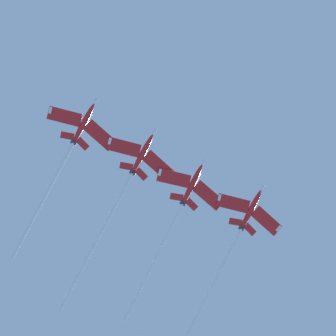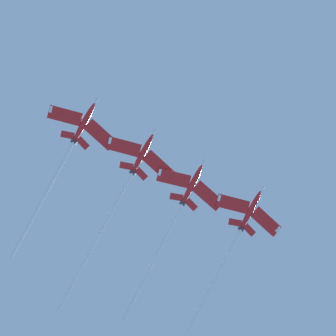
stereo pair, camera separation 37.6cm
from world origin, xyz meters
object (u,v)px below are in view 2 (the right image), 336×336
object	(u,v)px
jet_far_left	(236,239)
jet_centre	(123,189)
jet_inner_right	(68,152)
jet_inner_left	(179,210)

from	to	relation	value
jet_far_left	jet_centre	bearing A→B (deg)	-92.18
jet_centre	jet_inner_right	size ratio (longest dim) A/B	1.15
jet_far_left	jet_inner_left	distance (m)	17.62
jet_centre	jet_inner_right	distance (m)	17.85
jet_far_left	jet_centre	world-z (taller)	jet_centre
jet_inner_right	jet_far_left	bearing A→B (deg)	91.47
jet_far_left	jet_centre	distance (m)	33.76
jet_centre	jet_inner_right	bearing A→B (deg)	-81.61
jet_far_left	jet_inner_right	distance (m)	51.41
jet_far_left	jet_inner_right	bearing A→B (deg)	-88.53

